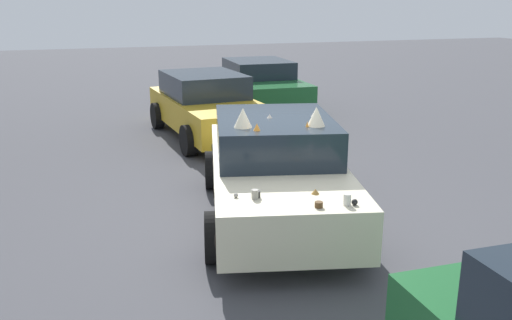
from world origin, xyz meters
name	(u,v)px	position (x,y,z in m)	size (l,w,h in m)	color
ground_plane	(275,217)	(0.00, 0.00, 0.00)	(60.00, 60.00, 0.00)	#47474C
art_car_decorated	(275,168)	(0.05, -0.01, 0.73)	(4.70, 2.77, 1.71)	beige
parked_sedan_row_back_center	(259,84)	(7.93, -2.39, 0.71)	(4.23, 2.11, 1.39)	#1E602D
parked_sedan_far_right	(208,105)	(5.16, -0.22, 0.72)	(4.43, 2.31, 1.43)	gold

